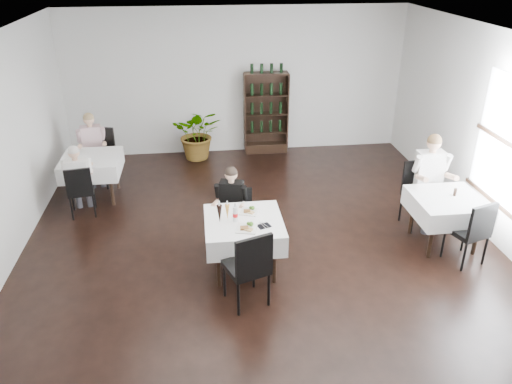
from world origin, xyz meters
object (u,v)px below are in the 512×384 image
at_px(wine_shelf, 266,114).
at_px(potted_tree, 198,133).
at_px(diner_main, 231,201).
at_px(main_table, 244,230).

height_order(wine_shelf, potted_tree, wine_shelf).
bearing_deg(diner_main, wine_shelf, 74.42).
distance_m(main_table, potted_tree, 4.16).
height_order(main_table, potted_tree, potted_tree).
xyz_separation_m(wine_shelf, potted_tree, (-1.44, -0.19, -0.30)).
bearing_deg(potted_tree, diner_main, -83.09).
distance_m(wine_shelf, potted_tree, 1.48).
bearing_deg(main_table, potted_tree, 97.48).
xyz_separation_m(main_table, diner_main, (-0.12, 0.65, 0.10)).
bearing_deg(wine_shelf, potted_tree, -172.52).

